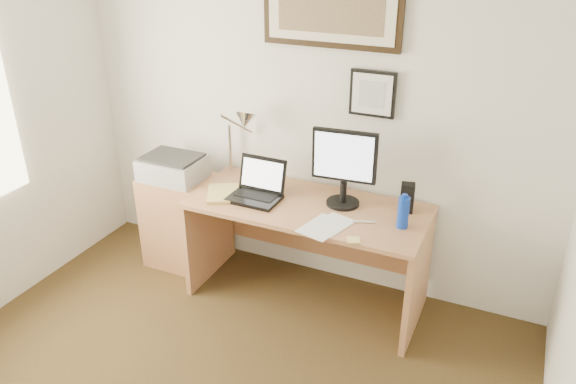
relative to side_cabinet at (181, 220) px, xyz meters
The scene contains 17 objects.
wall_back 1.32m from the side_cabinet, 19.18° to the left, with size 3.50×0.02×2.50m, color white.
side_cabinet is the anchor object (origin of this frame).
water_bottle 1.79m from the side_cabinet, ahead, with size 0.07×0.07×0.20m, color #0E35B6.
bottle_cap 1.82m from the side_cabinet, ahead, with size 0.04×0.04×0.02m, color #0E35B6.
speaker 1.76m from the side_cabinet, ahead, with size 0.09×0.08×0.20m, color black.
paper_sheet_a 1.36m from the side_cabinet, 12.90° to the right, with size 0.21×0.30×0.00m, color white.
paper_sheet_b 1.39m from the side_cabinet, 10.22° to the right, with size 0.19×0.27×0.00m, color white.
sticky_pad 1.59m from the side_cabinet, 13.92° to the right, with size 0.08×0.08×0.01m, color #FFE178.
marker_pen 1.54m from the side_cabinet, ahead, with size 0.02×0.02×0.14m, color silver.
book 0.60m from the side_cabinet, 27.26° to the right, with size 0.21×0.29×0.02m, color #DDC268.
desk 1.08m from the side_cabinet, ahead, with size 1.60×0.70×0.75m.
laptop 0.85m from the side_cabinet, ahead, with size 0.34×0.30×0.26m.
lcd_monitor 1.45m from the side_cabinet, ahead, with size 0.42×0.22×0.52m.
printer 0.45m from the side_cabinet, 102.83° to the right, with size 0.44×0.34×0.18m.
desk_lamp 0.98m from the side_cabinet, 14.38° to the left, with size 0.29×0.27×0.53m.
picture_large 1.93m from the side_cabinet, 15.25° to the left, with size 0.92×0.04×0.47m.
picture_small 1.77m from the side_cabinet, 12.05° to the left, with size 0.30×0.03×0.30m.
Camera 1 is at (1.40, -1.44, 2.45)m, focal length 35.00 mm.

